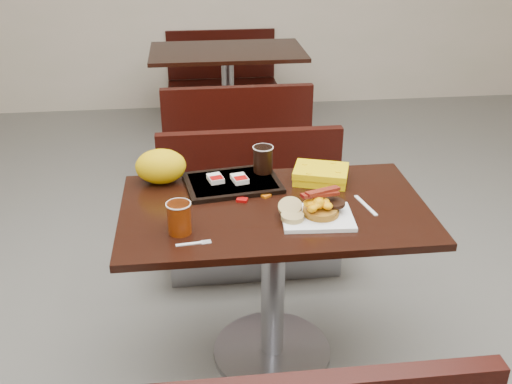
{
  "coord_description": "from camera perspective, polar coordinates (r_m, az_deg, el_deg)",
  "views": [
    {
      "loc": [
        -0.31,
        -2.04,
        1.85
      ],
      "look_at": [
        -0.07,
        -0.0,
        0.82
      ],
      "focal_mm": 41.78,
      "sensor_mm": 36.0,
      "label": 1
    }
  ],
  "objects": [
    {
      "name": "condiment_ketchup",
      "position": [
        2.37,
        -1.35,
        -0.76
      ],
      "size": [
        0.05,
        0.04,
        0.01
      ],
      "primitive_type": "cube",
      "rotation": [
        0.0,
        0.0,
        -0.34
      ],
      "color": "#8C0504",
      "rests_on": "table_near"
    },
    {
      "name": "table_near",
      "position": [
        2.53,
        1.63,
        -8.89
      ],
      "size": [
        1.2,
        0.7,
        0.75
      ],
      "primitive_type": null,
      "color": "black",
      "rests_on": "floor"
    },
    {
      "name": "fork",
      "position": [
        2.1,
        -6.48,
        -4.96
      ],
      "size": [
        0.13,
        0.04,
        0.0
      ],
      "primitive_type": null,
      "rotation": [
        0.0,
        0.0,
        0.11
      ],
      "color": "white",
      "rests_on": "table_near"
    },
    {
      "name": "coffee_cup_far",
      "position": [
        2.56,
        0.67,
        3.15
      ],
      "size": [
        0.1,
        0.1,
        0.11
      ],
      "primitive_type": "cylinder",
      "rotation": [
        0.0,
        0.0,
        0.2
      ],
      "color": "black",
      "rests_on": "tray"
    },
    {
      "name": "muffin_top",
      "position": [
        2.26,
        3.28,
        -1.44
      ],
      "size": [
        0.12,
        0.12,
        0.05
      ],
      "primitive_type": "cylinder",
      "rotation": [
        0.38,
        0.0,
        -0.34
      ],
      "color": "tan",
      "rests_on": "platter"
    },
    {
      "name": "platter",
      "position": [
        2.25,
        5.88,
        -2.43
      ],
      "size": [
        0.28,
        0.22,
        0.02
      ],
      "primitive_type": "cube",
      "rotation": [
        0.0,
        0.0,
        -0.06
      ],
      "color": "white",
      "rests_on": "table_near"
    },
    {
      "name": "hashbrown_sleeve_left",
      "position": [
        2.5,
        -3.91,
        1.29
      ],
      "size": [
        0.07,
        0.09,
        0.02
      ],
      "primitive_type": "cube",
      "rotation": [
        0.0,
        0.0,
        0.24
      ],
      "color": "silver",
      "rests_on": "tray"
    },
    {
      "name": "paper_bag",
      "position": [
        2.53,
        -9.1,
        2.45
      ],
      "size": [
        0.25,
        0.22,
        0.15
      ],
      "primitive_type": "ellipsoid",
      "rotation": [
        0.0,
        0.0,
        -0.37
      ],
      "color": "#DAAA07",
      "rests_on": "table_near"
    },
    {
      "name": "bench_far_s",
      "position": [
        4.22,
        -1.99,
        6.08
      ],
      "size": [
        1.0,
        0.46,
        0.72
      ],
      "primitive_type": null,
      "color": "black",
      "rests_on": "floor"
    },
    {
      "name": "bench_near_n",
      "position": [
        3.13,
        -0.16,
        -1.67
      ],
      "size": [
        1.0,
        0.46,
        0.72
      ],
      "primitive_type": null,
      "color": "black",
      "rests_on": "floor"
    },
    {
      "name": "pancake_stack",
      "position": [
        2.26,
        6.26,
        -1.8
      ],
      "size": [
        0.15,
        0.15,
        0.03
      ],
      "primitive_type": "cylinder",
      "rotation": [
        0.0,
        0.0,
        -0.16
      ],
      "color": "#9E651A",
      "rests_on": "platter"
    },
    {
      "name": "condiment_syrup",
      "position": [
        2.41,
        0.97,
        -0.35
      ],
      "size": [
        0.04,
        0.04,
        0.01
      ],
      "primitive_type": "cube",
      "rotation": [
        0.0,
        0.0,
        0.61
      ],
      "color": "#BA5007",
      "rests_on": "table_near"
    },
    {
      "name": "floor",
      "position": [
        2.77,
        1.53,
        -15.2
      ],
      "size": [
        6.0,
        7.0,
        0.01
      ],
      "primitive_type": "cube",
      "color": "slate",
      "rests_on": "ground"
    },
    {
      "name": "scrambled_eggs",
      "position": [
        2.22,
        5.92,
        -1.13
      ],
      "size": [
        0.09,
        0.08,
        0.05
      ],
      "primitive_type": "ellipsoid",
      "rotation": [
        0.0,
        0.0,
        0.02
      ],
      "color": "yellow",
      "rests_on": "pancake_stack"
    },
    {
      "name": "muffin_bottom",
      "position": [
        2.21,
        3.51,
        -2.38
      ],
      "size": [
        0.09,
        0.09,
        0.02
      ],
      "primitive_type": "cylinder",
      "rotation": [
        0.0,
        0.0,
        -0.08
      ],
      "color": "tan",
      "rests_on": "platter"
    },
    {
      "name": "hashbrown_sleeve_right",
      "position": [
        2.49,
        -1.58,
        1.27
      ],
      "size": [
        0.08,
        0.09,
        0.02
      ],
      "primitive_type": "cube",
      "rotation": [
        0.0,
        0.0,
        0.23
      ],
      "color": "silver",
      "rests_on": "tray"
    },
    {
      "name": "bench_far_n",
      "position": [
        5.55,
        -3.21,
        11.17
      ],
      "size": [
        1.0,
        0.46,
        0.72
      ],
      "primitive_type": null,
      "color": "black",
      "rests_on": "floor"
    },
    {
      "name": "tray",
      "position": [
        2.51,
        -2.26,
        0.89
      ],
      "size": [
        0.42,
        0.33,
        0.02
      ],
      "primitive_type": "cube",
      "rotation": [
        0.0,
        0.0,
        0.14
      ],
      "color": "black",
      "rests_on": "table_near"
    },
    {
      "name": "bacon_strips",
      "position": [
        2.23,
        6.16,
        -0.15
      ],
      "size": [
        0.18,
        0.12,
        0.01
      ],
      "primitive_type": null,
      "rotation": [
        0.0,
        0.0,
        0.38
      ],
      "color": "#4C0506",
      "rests_on": "scrambled_eggs"
    },
    {
      "name": "knife",
      "position": [
        2.38,
        10.46,
        -1.26
      ],
      "size": [
        0.05,
        0.17,
        0.0
      ],
      "primitive_type": "cube",
      "rotation": [
        0.0,
        0.0,
        -1.36
      ],
      "color": "white",
      "rests_on": "table_near"
    },
    {
      "name": "table_far",
      "position": [
        4.88,
        -2.68,
        9.14
      ],
      "size": [
        1.2,
        0.7,
        0.75
      ],
      "primitive_type": null,
      "color": "black",
      "rests_on": "floor"
    },
    {
      "name": "clamshell",
      "position": [
        2.54,
        6.22,
        1.68
      ],
      "size": [
        0.27,
        0.23,
        0.06
      ],
      "primitive_type": "cube",
      "rotation": [
        0.0,
        0.0,
        -0.31
      ],
      "color": "#F0C404",
      "rests_on": "table_near"
    },
    {
      "name": "sausage_patty",
      "position": [
        2.27,
        7.48,
        -1.06
      ],
      "size": [
        0.11,
        0.11,
        0.01
      ],
      "primitive_type": "cylinder",
      "rotation": [
        0.0,
        0.0,
        -0.3
      ],
      "color": "black",
      "rests_on": "pancake_stack"
    },
    {
      "name": "coffee_cup_near",
      "position": [
        2.15,
        -7.36,
        -2.49
      ],
      "size": [
        0.11,
        0.11,
        0.12
      ],
      "primitive_type": "cylinder",
      "rotation": [
        0.0,
        0.0,
        -0.35
      ],
      "color": "#9B3605",
      "rests_on": "table_near"
    }
  ]
}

